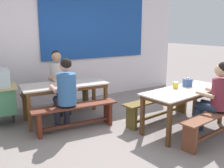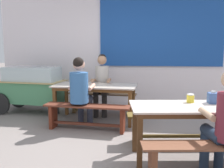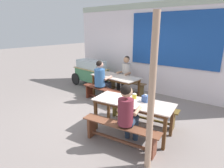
{
  "view_description": "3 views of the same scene",
  "coord_description": "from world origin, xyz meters",
  "px_view_note": "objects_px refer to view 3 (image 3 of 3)",
  "views": [
    {
      "loc": [
        -2.33,
        -3.29,
        1.77
      ],
      "look_at": [
        -0.03,
        0.4,
        0.79
      ],
      "focal_mm": 39.81,
      "sensor_mm": 36.0,
      "label": 1
    },
    {
      "loc": [
        0.23,
        -3.43,
        1.42
      ],
      "look_at": [
        -0.21,
        0.35,
        0.87
      ],
      "focal_mm": 38.17,
      "sensor_mm": 36.0,
      "label": 2
    },
    {
      "loc": [
        2.88,
        -3.62,
        2.2
      ],
      "look_at": [
        -0.04,
        0.2,
        0.79
      ],
      "focal_mm": 30.24,
      "sensor_mm": 36.0,
      "label": 3
    }
  ],
  "objects_px": {
    "food_cart": "(91,71)",
    "person_near_front": "(127,111)",
    "condiment_jar": "(134,96)",
    "wooden_support_post": "(152,97)",
    "dining_table_far": "(115,78)",
    "bench_far_front": "(103,93)",
    "tissue_box": "(145,99)",
    "person_center_facing": "(125,73)",
    "bench_far_back": "(126,85)",
    "bench_near_back": "(142,110)",
    "bench_near_front": "(120,132)",
    "dining_table_near": "(133,105)",
    "person_left_back_turned": "(101,78)"
  },
  "relations": [
    {
      "from": "food_cart",
      "to": "person_near_front",
      "type": "xyz_separation_m",
      "value": [
        3.32,
        -2.5,
        0.12
      ]
    },
    {
      "from": "person_near_front",
      "to": "condiment_jar",
      "type": "bearing_deg",
      "value": 110.15
    },
    {
      "from": "wooden_support_post",
      "to": "dining_table_far",
      "type": "bearing_deg",
      "value": 135.77
    },
    {
      "from": "bench_far_front",
      "to": "tissue_box",
      "type": "bearing_deg",
      "value": -24.03
    },
    {
      "from": "person_near_front",
      "to": "person_center_facing",
      "type": "bearing_deg",
      "value": 124.25
    },
    {
      "from": "bench_far_back",
      "to": "bench_far_front",
      "type": "xyz_separation_m",
      "value": [
        -0.09,
        -1.15,
        0.02
      ]
    },
    {
      "from": "bench_near_back",
      "to": "person_near_front",
      "type": "bearing_deg",
      "value": -77.07
    },
    {
      "from": "person_center_facing",
      "to": "person_near_front",
      "type": "distance_m",
      "value": 3.07
    },
    {
      "from": "bench_near_back",
      "to": "bench_near_front",
      "type": "bearing_deg",
      "value": -82.84
    },
    {
      "from": "person_center_facing",
      "to": "dining_table_near",
      "type": "bearing_deg",
      "value": -52.85
    },
    {
      "from": "bench_far_front",
      "to": "food_cart",
      "type": "relative_size",
      "value": 0.87
    },
    {
      "from": "bench_far_back",
      "to": "wooden_support_post",
      "type": "height_order",
      "value": "wooden_support_post"
    },
    {
      "from": "person_left_back_turned",
      "to": "dining_table_far",
      "type": "bearing_deg",
      "value": 70.31
    },
    {
      "from": "condiment_jar",
      "to": "tissue_box",
      "type": "bearing_deg",
      "value": -4.57
    },
    {
      "from": "bench_near_back",
      "to": "condiment_jar",
      "type": "xyz_separation_m",
      "value": [
        0.0,
        -0.4,
        0.47
      ]
    },
    {
      "from": "bench_far_front",
      "to": "person_left_back_turned",
      "type": "relative_size",
      "value": 1.2
    },
    {
      "from": "bench_far_back",
      "to": "person_left_back_turned",
      "type": "distance_m",
      "value": 1.17
    },
    {
      "from": "dining_table_near",
      "to": "person_left_back_turned",
      "type": "distance_m",
      "value": 2.08
    },
    {
      "from": "bench_far_back",
      "to": "bench_near_back",
      "type": "bearing_deg",
      "value": -46.2
    },
    {
      "from": "bench_near_front",
      "to": "condiment_jar",
      "type": "xyz_separation_m",
      "value": [
        -0.14,
        0.74,
        0.49
      ]
    },
    {
      "from": "dining_table_far",
      "to": "bench_far_back",
      "type": "bearing_deg",
      "value": 85.43
    },
    {
      "from": "condiment_jar",
      "to": "dining_table_near",
      "type": "bearing_deg",
      "value": -67.86
    },
    {
      "from": "food_cart",
      "to": "condiment_jar",
      "type": "height_order",
      "value": "food_cart"
    },
    {
      "from": "bench_near_back",
      "to": "tissue_box",
      "type": "height_order",
      "value": "tissue_box"
    },
    {
      "from": "dining_table_far",
      "to": "tissue_box",
      "type": "distance_m",
      "value": 2.31
    },
    {
      "from": "person_center_facing",
      "to": "condiment_jar",
      "type": "xyz_separation_m",
      "value": [
        1.49,
        -1.89,
        0.04
      ]
    },
    {
      "from": "dining_table_near",
      "to": "wooden_support_post",
      "type": "height_order",
      "value": "wooden_support_post"
    },
    {
      "from": "bench_far_back",
      "to": "bench_far_front",
      "type": "relative_size",
      "value": 0.99
    },
    {
      "from": "bench_far_back",
      "to": "person_left_back_turned",
      "type": "xyz_separation_m",
      "value": [
        -0.22,
        -1.07,
        0.44
      ]
    },
    {
      "from": "person_near_front",
      "to": "dining_table_near",
      "type": "bearing_deg",
      "value": 109.42
    },
    {
      "from": "person_near_front",
      "to": "food_cart",
      "type": "bearing_deg",
      "value": 143.02
    },
    {
      "from": "dining_table_far",
      "to": "bench_far_front",
      "type": "xyz_separation_m",
      "value": [
        -0.05,
        -0.57,
        -0.34
      ]
    },
    {
      "from": "dining_table_far",
      "to": "bench_far_front",
      "type": "distance_m",
      "value": 0.67
    },
    {
      "from": "dining_table_near",
      "to": "person_near_front",
      "type": "distance_m",
      "value": 0.52
    },
    {
      "from": "bench_far_front",
      "to": "bench_near_back",
      "type": "height_order",
      "value": "same"
    },
    {
      "from": "dining_table_far",
      "to": "condiment_jar",
      "type": "relative_size",
      "value": 14.78
    },
    {
      "from": "bench_near_back",
      "to": "person_near_front",
      "type": "distance_m",
      "value": 1.16
    },
    {
      "from": "wooden_support_post",
      "to": "bench_near_back",
      "type": "bearing_deg",
      "value": 122.26
    },
    {
      "from": "condiment_jar",
      "to": "bench_far_front",
      "type": "bearing_deg",
      "value": 152.94
    },
    {
      "from": "condiment_jar",
      "to": "wooden_support_post",
      "type": "distance_m",
      "value": 1.33
    },
    {
      "from": "person_center_facing",
      "to": "person_near_front",
      "type": "height_order",
      "value": "person_center_facing"
    },
    {
      "from": "bench_far_back",
      "to": "person_center_facing",
      "type": "height_order",
      "value": "person_center_facing"
    },
    {
      "from": "wooden_support_post",
      "to": "condiment_jar",
      "type": "bearing_deg",
      "value": 131.93
    },
    {
      "from": "bench_far_front",
      "to": "bench_near_back",
      "type": "xyz_separation_m",
      "value": [
        1.59,
        -0.41,
        -0.0
      ]
    },
    {
      "from": "tissue_box",
      "to": "wooden_support_post",
      "type": "relative_size",
      "value": 0.07
    },
    {
      "from": "bench_near_front",
      "to": "bench_near_back",
      "type": "bearing_deg",
      "value": 97.16
    },
    {
      "from": "dining_table_near",
      "to": "person_near_front",
      "type": "relative_size",
      "value": 1.4
    },
    {
      "from": "dining_table_near",
      "to": "person_left_back_turned",
      "type": "xyz_separation_m",
      "value": [
        -1.79,
        1.07,
        0.08
      ]
    },
    {
      "from": "tissue_box",
      "to": "food_cart",
      "type": "bearing_deg",
      "value": 150.95
    },
    {
      "from": "person_center_facing",
      "to": "tissue_box",
      "type": "relative_size",
      "value": 8.11
    }
  ]
}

